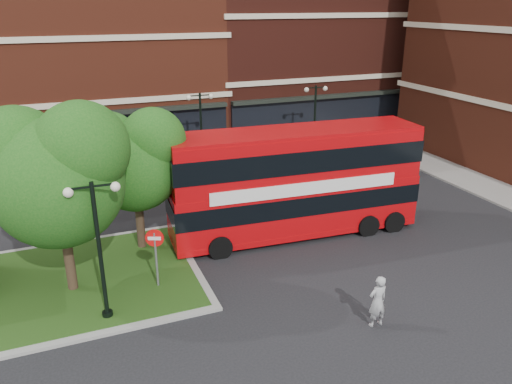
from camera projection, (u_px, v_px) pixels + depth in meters
name	position (u px, v px, depth m)	size (l,w,h in m)	color
ground	(259.00, 290.00, 18.85)	(120.00, 120.00, 0.00)	black
pavement_far	(165.00, 165.00, 33.14)	(44.00, 3.00, 0.12)	slate
terrace_far_left	(21.00, 51.00, 34.39)	(26.00, 12.00, 14.00)	maroon
terrace_far_right	(306.00, 30.00, 41.67)	(18.00, 12.00, 16.00)	#471911
traffic_island	(31.00, 291.00, 18.65)	(12.60, 7.60, 0.15)	gray
tree_island_west	(53.00, 170.00, 17.09)	(5.40, 4.71, 7.21)	#2D2116
tree_island_east	(132.00, 156.00, 20.49)	(4.46, 3.90, 6.29)	#2D2116
lamp_island	(99.00, 245.00, 16.11)	(1.72, 0.36, 5.00)	black
lamp_far_left	(201.00, 128.00, 31.11)	(1.72, 0.36, 5.00)	black
lamp_far_right	(315.00, 118.00, 33.89)	(1.72, 0.36, 5.00)	black
bus	(295.00, 176.00, 22.48)	(11.55, 3.31, 4.36)	#AC060B
woman	(378.00, 301.00, 16.46)	(0.68, 0.45, 1.87)	#98989B
car_silver	(77.00, 167.00, 30.56)	(1.69, 4.21, 1.43)	#9EA0A5
car_white	(238.00, 151.00, 34.22)	(1.35, 3.86, 1.27)	silver
no_entry_sign	(155.00, 247.00, 18.31)	(0.65, 0.31, 2.47)	slate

